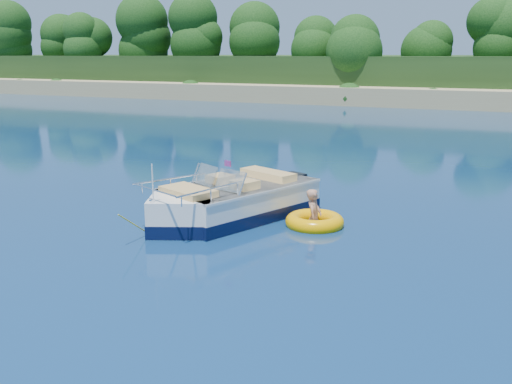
{
  "coord_description": "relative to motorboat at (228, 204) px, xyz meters",
  "views": [
    {
      "loc": [
        6.51,
        -12.36,
        4.24
      ],
      "look_at": [
        0.96,
        0.41,
        0.85
      ],
      "focal_mm": 40.0,
      "sensor_mm": 36.0,
      "label": 1
    }
  ],
  "objects": [
    {
      "name": "ground",
      "position": [
        -0.09,
        -0.58,
        -0.39
      ],
      "size": [
        160.0,
        160.0,
        0.0
      ],
      "primitive_type": "plane",
      "color": "#0A2648",
      "rests_on": "ground"
    },
    {
      "name": "shoreline",
      "position": [
        -0.09,
        63.2,
        0.59
      ],
      "size": [
        170.0,
        59.0,
        6.0
      ],
      "color": "tan",
      "rests_on": "ground"
    },
    {
      "name": "treeline",
      "position": [
        -0.05,
        40.44,
        5.16
      ],
      "size": [
        150.0,
        7.12,
        8.19
      ],
      "color": "black",
      "rests_on": "ground"
    },
    {
      "name": "motorboat",
      "position": [
        0.0,
        0.0,
        0.0
      ],
      "size": [
        3.61,
        5.72,
        2.02
      ],
      "rotation": [
        0.0,
        0.0,
        -0.4
      ],
      "color": "white",
      "rests_on": "ground"
    },
    {
      "name": "tow_tube",
      "position": [
        2.27,
        0.33,
        -0.29
      ],
      "size": [
        1.77,
        1.77,
        0.39
      ],
      "rotation": [
        0.0,
        0.0,
        -0.22
      ],
      "color": "#FFAA00",
      "rests_on": "ground"
    },
    {
      "name": "boy",
      "position": [
        2.24,
        0.38,
        -0.39
      ],
      "size": [
        0.46,
        0.87,
        1.63
      ],
      "primitive_type": "imported",
      "rotation": [
        0.0,
        -0.17,
        1.68
      ],
      "color": "tan",
      "rests_on": "ground"
    }
  ]
}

